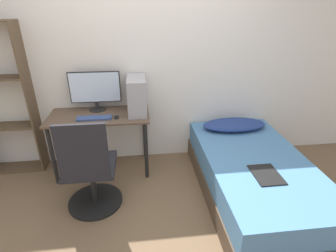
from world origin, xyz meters
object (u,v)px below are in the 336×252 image
Objects in this scene: bed at (253,177)px; office_chair at (90,176)px; monitor at (95,89)px; keyboard at (94,118)px; pc_tower at (137,95)px.

office_chair is at bearing 179.99° from bed.
monitor is 1.54× the size of keyboard.
office_chair is 1.01m from pc_tower.
monitor is at bearing 89.63° from office_chair.
monitor is 1.33× the size of pc_tower.
office_chair is at bearing -124.10° from pc_tower.
office_chair is at bearing -90.37° from monitor.
office_chair is 2.65× the size of keyboard.
monitor is at bearing 153.17° from bed.
office_chair is 0.66m from keyboard.
keyboard is at bearing -90.41° from monitor.
office_chair is 1.02m from monitor.
monitor is (0.01, 0.83, 0.60)m from office_chair.
bed is 1.53m from pc_tower.
monitor reaches higher than bed.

